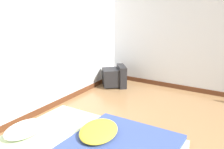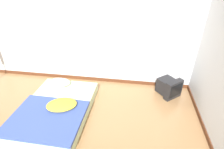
% 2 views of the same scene
% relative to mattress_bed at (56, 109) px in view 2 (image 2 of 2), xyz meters
% --- Properties ---
extents(wall_back, '(8.29, 0.08, 2.60)m').
position_rel_mattress_bed_xyz_m(wall_back, '(-0.06, 1.42, 1.16)').
color(wall_back, silver).
rests_on(wall_back, ground_plane).
extents(mattress_bed, '(1.33, 1.90, 0.36)m').
position_rel_mattress_bed_xyz_m(mattress_bed, '(0.00, 0.00, 0.00)').
color(mattress_bed, beige).
rests_on(mattress_bed, ground_plane).
extents(crt_tv, '(0.60, 0.61, 0.44)m').
position_rel_mattress_bed_xyz_m(crt_tv, '(2.35, 1.05, 0.07)').
color(crt_tv, black).
rests_on(crt_tv, ground_plane).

